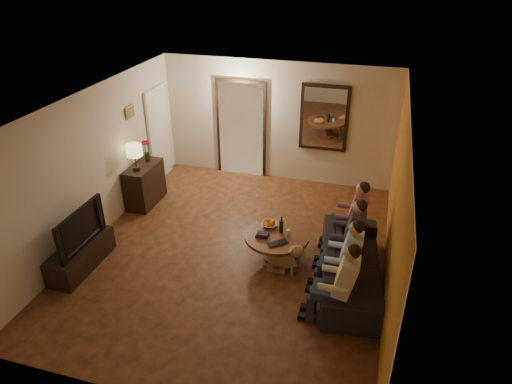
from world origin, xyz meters
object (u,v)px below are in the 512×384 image
(tv_stand, at_px, (81,256))
(person_a, at_px, (340,287))
(tv, at_px, (75,227))
(laptop, at_px, (279,245))
(person_d, at_px, (353,219))
(bowl, at_px, (269,225))
(wine_bottle, at_px, (281,224))
(person_b, at_px, (345,261))
(coffee_table, at_px, (276,246))
(dog, at_px, (284,257))
(person_c, at_px, (349,238))
(table_lamp, at_px, (135,158))
(dresser, at_px, (145,184))
(sofa, at_px, (352,264))

(tv_stand, bearing_deg, person_a, -1.41)
(tv, relative_size, laptop, 3.44)
(laptop, bearing_deg, person_d, 0.49)
(bowl, distance_m, wine_bottle, 0.29)
(person_b, height_order, coffee_table, person_b)
(dog, bearing_deg, bowl, 128.00)
(tv, bearing_deg, bowl, -64.73)
(tv_stand, relative_size, person_c, 1.07)
(tv_stand, height_order, person_d, person_d)
(table_lamp, xyz_separation_m, tv_stand, (0.00, -1.97, -0.88))
(dresser, xyz_separation_m, laptop, (3.08, -1.37, 0.05))
(dog, bearing_deg, person_b, -12.83)
(tv, height_order, bowl, tv)
(sofa, bearing_deg, coffee_table, 68.90)
(tv, distance_m, person_d, 4.47)
(person_a, relative_size, laptop, 3.65)
(person_d, relative_size, coffee_table, 1.13)
(person_d, bearing_deg, person_a, -90.00)
(person_d, bearing_deg, person_c, -90.00)
(sofa, relative_size, person_b, 1.92)
(sofa, xyz_separation_m, person_b, (-0.10, -0.30, 0.26))
(sofa, xyz_separation_m, person_c, (-0.10, 0.30, 0.26))
(tv_stand, relative_size, person_d, 1.07)
(dresser, height_order, laptop, dresser)
(table_lamp, relative_size, bowl, 2.08)
(table_lamp, xyz_separation_m, coffee_table, (2.98, -0.87, -0.87))
(dog, xyz_separation_m, bowl, (-0.38, 0.55, 0.20))
(bowl, bearing_deg, person_c, -9.47)
(person_d, height_order, laptop, person_d)
(person_c, bearing_deg, coffee_table, 179.85)
(person_d, height_order, coffee_table, person_d)
(dresser, bearing_deg, tv, -90.00)
(laptop, bearing_deg, sofa, -40.31)
(dresser, distance_m, bowl, 2.93)
(tv_stand, relative_size, tv, 1.13)
(laptop, bearing_deg, person_b, -56.15)
(tv_stand, distance_m, coffee_table, 3.18)
(sofa, bearing_deg, person_b, 154.01)
(person_a, distance_m, person_d, 1.80)
(table_lamp, xyz_separation_m, person_c, (4.14, -0.87, -0.50))
(person_a, bearing_deg, wine_bottle, 130.37)
(wine_bottle, bearing_deg, sofa, -18.46)
(dresser, bearing_deg, table_lamp, -90.00)
(coffee_table, bearing_deg, sofa, -13.55)
(dog, height_order, bowl, dog)
(table_lamp, relative_size, coffee_table, 0.51)
(table_lamp, xyz_separation_m, dog, (3.18, -1.20, -0.82))
(table_lamp, relative_size, person_b, 0.45)
(sofa, height_order, wine_bottle, wine_bottle)
(person_a, distance_m, bowl, 1.96)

